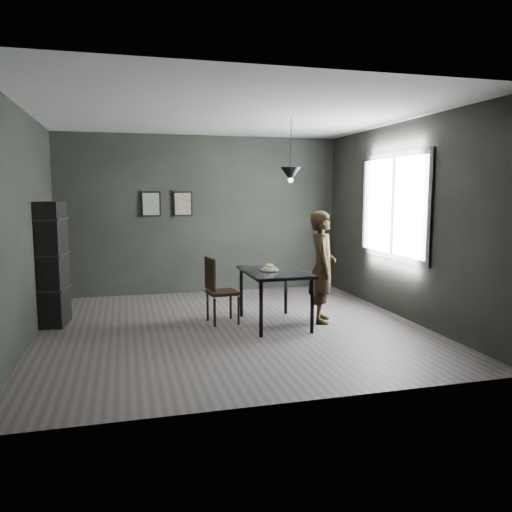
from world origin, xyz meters
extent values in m
plane|color=#3C3634|center=(0.00, 0.00, 0.00)|extent=(5.00, 5.00, 0.00)
cube|color=black|center=(0.00, 2.50, 1.40)|extent=(5.00, 0.10, 2.80)
cube|color=silver|center=(0.00, 0.00, 2.80)|extent=(5.00, 5.00, 0.02)
cube|color=white|center=(2.48, 0.20, 1.60)|extent=(0.02, 1.80, 1.40)
cube|color=black|center=(2.47, 0.20, 1.60)|extent=(0.04, 1.96, 1.56)
cube|color=black|center=(0.60, 0.00, 0.73)|extent=(0.80, 1.20, 0.04)
cylinder|color=black|center=(0.26, -0.54, 0.35)|extent=(0.05, 0.05, 0.71)
cylinder|color=black|center=(0.94, -0.54, 0.35)|extent=(0.05, 0.05, 0.71)
cylinder|color=black|center=(0.26, 0.54, 0.35)|extent=(0.05, 0.05, 0.71)
cylinder|color=black|center=(0.94, 0.54, 0.35)|extent=(0.05, 0.05, 0.71)
cylinder|color=white|center=(0.52, -0.02, 0.76)|extent=(0.23, 0.23, 0.01)
torus|color=beige|center=(0.57, -0.01, 0.78)|extent=(0.12, 0.12, 0.04)
torus|color=beige|center=(0.49, 0.01, 0.78)|extent=(0.12, 0.12, 0.04)
torus|color=beige|center=(0.51, -0.07, 0.78)|extent=(0.12, 0.12, 0.04)
torus|color=beige|center=(0.52, -0.02, 0.82)|extent=(0.16, 0.16, 0.06)
imported|color=black|center=(1.28, -0.03, 0.78)|extent=(0.54, 0.66, 1.55)
cube|color=black|center=(-0.07, 0.27, 0.43)|extent=(0.44, 0.44, 0.04)
cube|color=black|center=(-0.25, 0.24, 0.70)|extent=(0.09, 0.40, 0.44)
cylinder|color=black|center=(-0.22, 0.08, 0.19)|extent=(0.03, 0.03, 0.39)
cylinder|color=black|center=(0.12, 0.12, 0.19)|extent=(0.03, 0.03, 0.39)
cylinder|color=black|center=(-0.26, 0.42, 0.19)|extent=(0.03, 0.03, 0.39)
cylinder|color=black|center=(0.08, 0.46, 0.19)|extent=(0.03, 0.03, 0.39)
cube|color=black|center=(-2.32, 0.76, 0.84)|extent=(0.39, 0.60, 1.68)
cylinder|color=black|center=(0.85, 0.10, 2.42)|extent=(0.01, 0.01, 0.75)
cone|color=black|center=(0.85, 0.10, 2.05)|extent=(0.28, 0.28, 0.18)
sphere|color=#FFE0B2|center=(0.85, 0.10, 1.97)|extent=(0.07, 0.07, 0.07)
cube|color=black|center=(-0.90, 2.47, 1.60)|extent=(0.34, 0.03, 0.44)
cube|color=#3A5148|center=(-0.90, 2.45, 1.60)|extent=(0.28, 0.01, 0.38)
cube|color=black|center=(-0.35, 2.47, 1.60)|extent=(0.34, 0.03, 0.44)
cube|color=#50352D|center=(-0.35, 2.45, 1.60)|extent=(0.28, 0.01, 0.38)
camera|label=1|loc=(-1.35, -6.40, 1.81)|focal=35.00mm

